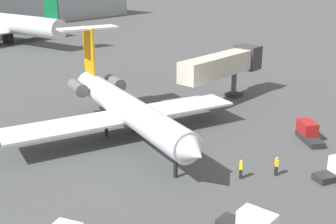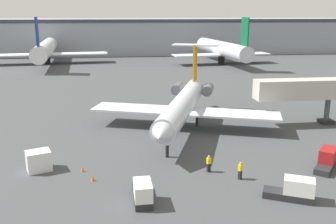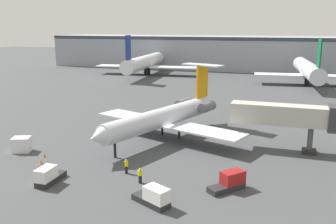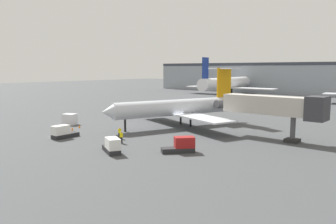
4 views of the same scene
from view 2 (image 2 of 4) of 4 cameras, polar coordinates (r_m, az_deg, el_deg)
ground_plane at (r=48.06m, az=2.99°, el=-3.11°), size 400.00×400.00×0.10m
regional_jet at (r=48.65m, az=2.46°, el=1.39°), size 24.76×26.62×10.20m
jet_bridge at (r=54.11m, az=21.60°, el=3.23°), size 14.63×3.21×6.51m
ground_crew_marshaller at (r=35.26m, az=10.99°, el=-8.77°), size 0.47×0.46×1.69m
ground_crew_loader at (r=36.32m, az=6.26°, el=-7.84°), size 0.47×0.41×1.69m
baggage_tug_lead at (r=32.81m, az=18.75°, el=-11.26°), size 4.21×3.00×1.90m
baggage_tug_trailing at (r=40.18m, az=23.15°, el=-6.75°), size 3.65×3.96×1.90m
baggage_tug_spare at (r=30.83m, az=-3.92°, el=-12.20°), size 1.56×4.05×1.90m
cargo_container_uld at (r=38.52m, az=-19.17°, el=-7.06°), size 2.73×2.47×1.96m
traffic_cone_near at (r=37.27m, az=-12.96°, el=-8.51°), size 0.36×0.36×0.55m
traffic_cone_mid at (r=35.20m, az=-11.47°, el=-9.88°), size 0.36×0.36×0.55m
terminal_building at (r=142.50m, az=-3.71°, el=11.57°), size 155.22×25.66×12.43m
parked_airliner_west_end at (r=116.42m, az=-18.12°, el=9.21°), size 35.54×42.03×13.73m
parked_airliner_west_mid at (r=111.38m, az=8.26°, el=9.52°), size 29.47×34.74×13.59m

